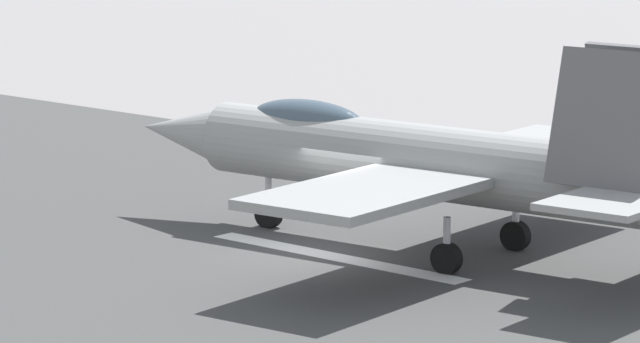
# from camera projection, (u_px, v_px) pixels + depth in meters

# --- Properties ---
(ground_plane) EXTENTS (400.00, 400.00, 0.00)m
(ground_plane) POSITION_uv_depth(u_px,v_px,m) (319.00, 254.00, 48.16)
(ground_plane) COLOR gray
(runway_strip) EXTENTS (240.00, 26.00, 0.02)m
(runway_strip) POSITION_uv_depth(u_px,v_px,m) (319.00, 254.00, 48.15)
(runway_strip) COLOR #3F403F
(runway_strip) RESTS_ON ground
(fighter_jet) EXTENTS (17.50, 13.86, 5.61)m
(fighter_jet) POSITION_uv_depth(u_px,v_px,m) (421.00, 158.00, 48.01)
(fighter_jet) COLOR gray
(fighter_jet) RESTS_ON ground
(crew_person) EXTENTS (0.59, 0.48, 1.67)m
(crew_person) POSITION_uv_depth(u_px,v_px,m) (315.00, 137.00, 61.03)
(crew_person) COLOR #1E2338
(crew_person) RESTS_ON ground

